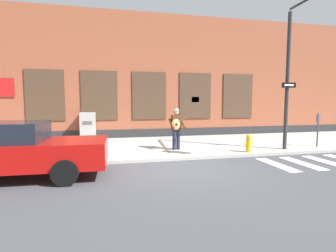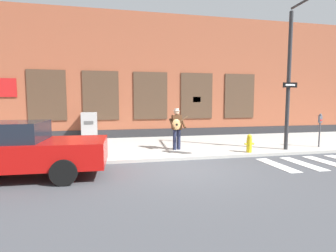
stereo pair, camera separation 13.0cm
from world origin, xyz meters
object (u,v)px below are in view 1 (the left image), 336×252
at_px(traffic_light, 310,46).
at_px(parking_meter, 318,125).
at_px(red_car, 16,150).
at_px(fire_hydrant, 249,143).
at_px(busker, 176,126).
at_px(utility_box, 88,126).

bearing_deg(traffic_light, parking_meter, 37.71).
relative_size(red_car, fire_hydrant, 6.67).
bearing_deg(traffic_light, red_car, -177.41).
height_order(red_car, parking_meter, parking_meter).
relative_size(red_car, busker, 2.79).
xyz_separation_m(traffic_light, utility_box, (-7.96, 5.63, -3.19)).
bearing_deg(utility_box, fire_hydrant, -36.55).
xyz_separation_m(busker, traffic_light, (4.29, -2.11, 2.95)).
bearing_deg(fire_hydrant, red_car, -169.61).
xyz_separation_m(busker, parking_meter, (6.13, -0.69, -0.00)).
relative_size(red_car, parking_meter, 3.25).
distance_m(red_car, traffic_light, 9.93).
height_order(busker, traffic_light, traffic_light).
bearing_deg(red_car, fire_hydrant, 10.39).
xyz_separation_m(traffic_light, parking_meter, (1.84, 1.43, -2.95)).
xyz_separation_m(traffic_light, fire_hydrant, (-1.69, 0.98, -3.55)).
height_order(utility_box, fire_hydrant, utility_box).
relative_size(utility_box, fire_hydrant, 1.99).
height_order(red_car, utility_box, red_car).
bearing_deg(utility_box, parking_meter, -23.21).
relative_size(traffic_light, parking_meter, 3.93).
height_order(busker, parking_meter, busker).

